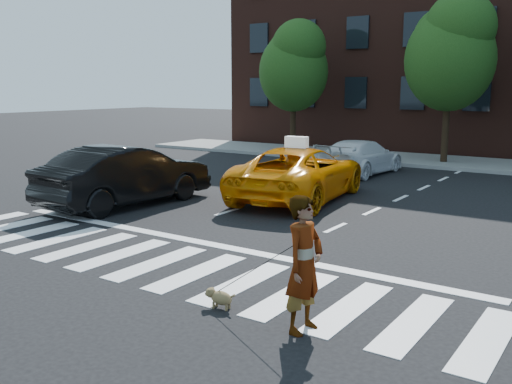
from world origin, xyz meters
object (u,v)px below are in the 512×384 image
Objects in this scene: woman at (304,265)px; dog at (219,297)px; taxi at (300,173)px; tree_mid at (451,49)px; tree_left at (294,63)px; white_suv at (361,157)px; black_sedan at (126,175)px.

woman is 1.66m from dog.
tree_mid is at bearing -105.96° from taxi.
white_suv is at bearing -38.26° from tree_left.
tree_left reaches higher than dog.
tree_left is 1.26× the size of black_sedan.
woman is at bearing 113.14° from white_suv.
tree_left is 7.51m from tree_mid.
taxi is at bearing 97.55° from white_suv.
tree_left is at bearing 34.97° from woman.
tree_mid is 1.38× the size of black_sedan.
white_suv reaches higher than dog.
tree_left is 14.16m from black_sedan.
tree_mid reaches higher than white_suv.
woman reaches higher than white_suv.
taxi is (6.08, -10.00, -3.66)m from tree_left.
tree_mid is at bearing -111.48° from white_suv.
white_suv is at bearing -105.78° from black_sedan.
tree_mid is at bearing 14.46° from woman.
tree_left is 12.26m from taxi.
dog is at bearing 103.90° from taxi.
black_sedan is (-5.06, -13.47, -4.00)m from tree_mid.
black_sedan is at bearing 65.20° from woman.
taxi is 5.63m from white_suv.
woman is 3.61× the size of dog.
tree_mid is 3.73× the size of woman.
dog is at bearing 94.39° from woman.
dog is (1.82, -18.10, -4.68)m from tree_mid.
white_suv is at bearing -92.63° from taxi.
taxi is 9.37m from woman.
dog is at bearing -84.26° from tree_mid.
tree_left is 21.35m from woman.
white_suv is at bearing -113.78° from tree_mid.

